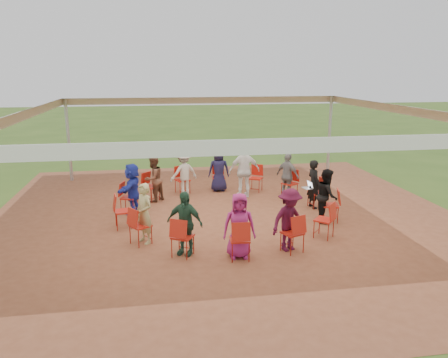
{
  "coord_description": "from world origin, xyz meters",
  "views": [
    {
      "loc": [
        -1.92,
        -11.42,
        4.0
      ],
      "look_at": [
        -0.03,
        0.3,
        1.02
      ],
      "focal_mm": 35.0,
      "sensor_mm": 36.0,
      "label": 1
    }
  ],
  "objects": [
    {
      "name": "ground",
      "position": [
        0.0,
        0.0,
        0.0
      ],
      "size": [
        80.0,
        80.0,
        0.0
      ],
      "primitive_type": "plane",
      "color": "#365219",
      "rests_on": "ground"
    },
    {
      "name": "dirt_patch",
      "position": [
        0.0,
        0.0,
        0.01
      ],
      "size": [
        13.0,
        13.0,
        0.0
      ],
      "primitive_type": "plane",
      "color": "brown",
      "rests_on": "ground"
    },
    {
      "name": "tent",
      "position": [
        0.0,
        0.0,
        2.37
      ],
      "size": [
        10.33,
        10.33,
        3.0
      ],
      "color": "#B2B2B7",
      "rests_on": "ground"
    },
    {
      "name": "chair_0",
      "position": [
        2.79,
        0.44,
        0.45
      ],
      "size": [
        0.5,
        0.48,
        0.9
      ],
      "primitive_type": null,
      "rotation": [
        0.0,
        0.0,
        1.73
      ],
      "color": "red",
      "rests_on": "ground"
    },
    {
      "name": "chair_1",
      "position": [
        2.32,
        1.61,
        0.45
      ],
      "size": [
        0.6,
        0.6,
        0.9
      ],
      "primitive_type": null,
      "rotation": [
        0.0,
        0.0,
        2.18
      ],
      "color": "red",
      "rests_on": "ground"
    },
    {
      "name": "chair_2",
      "position": [
        1.39,
        2.45,
        0.45
      ],
      "size": [
        0.58,
        0.59,
        0.9
      ],
      "primitive_type": null,
      "rotation": [
        0.0,
        0.0,
        2.63
      ],
      "color": "red",
      "rests_on": "ground"
    },
    {
      "name": "chair_3",
      "position": [
        0.19,
        2.82,
        0.45
      ],
      "size": [
        0.45,
        0.47,
        0.9
      ],
      "primitive_type": null,
      "rotation": [
        0.0,
        0.0,
        3.07
      ],
      "color": "red",
      "rests_on": "ground"
    },
    {
      "name": "chair_4",
      "position": [
        -1.05,
        2.62,
        0.45
      ],
      "size": [
        0.55,
        0.56,
        0.9
      ],
      "primitive_type": null,
      "rotation": [
        0.0,
        0.0,
        -2.76
      ],
      "color": "red",
      "rests_on": "ground"
    },
    {
      "name": "chair_5",
      "position": [
        -2.08,
        1.9,
        0.45
      ],
      "size": [
        0.61,
        0.61,
        0.9
      ],
      "primitive_type": null,
      "rotation": [
        0.0,
        0.0,
        -2.31
      ],
      "color": "red",
      "rests_on": "ground"
    },
    {
      "name": "chair_6",
      "position": [
        -2.7,
        0.81,
        0.45
      ],
      "size": [
        0.54,
        0.53,
        0.9
      ],
      "primitive_type": null,
      "rotation": [
        0.0,
        0.0,
        -1.86
      ],
      "color": "red",
      "rests_on": "ground"
    },
    {
      "name": "chair_7",
      "position": [
        -2.79,
        -0.44,
        0.45
      ],
      "size": [
        0.5,
        0.48,
        0.9
      ],
      "primitive_type": null,
      "rotation": [
        0.0,
        0.0,
        -1.41
      ],
      "color": "red",
      "rests_on": "ground"
    },
    {
      "name": "chair_8",
      "position": [
        -2.32,
        -1.61,
        0.45
      ],
      "size": [
        0.6,
        0.6,
        0.9
      ],
      "primitive_type": null,
      "rotation": [
        0.0,
        0.0,
        -0.97
      ],
      "color": "red",
      "rests_on": "ground"
    },
    {
      "name": "chair_9",
      "position": [
        -1.39,
        -2.45,
        0.45
      ],
      "size": [
        0.58,
        0.59,
        0.9
      ],
      "primitive_type": null,
      "rotation": [
        0.0,
        0.0,
        -0.52
      ],
      "color": "red",
      "rests_on": "ground"
    },
    {
      "name": "chair_10",
      "position": [
        -0.19,
        -2.82,
        0.45
      ],
      "size": [
        0.45,
        0.47,
        0.9
      ],
      "primitive_type": null,
      "rotation": [
        0.0,
        0.0,
        -0.07
      ],
      "color": "red",
      "rests_on": "ground"
    },
    {
      "name": "chair_11",
      "position": [
        1.05,
        -2.62,
        0.45
      ],
      "size": [
        0.55,
        0.56,
        0.9
      ],
      "primitive_type": null,
      "rotation": [
        0.0,
        0.0,
        0.38
      ],
      "color": "red",
      "rests_on": "ground"
    },
    {
      "name": "chair_12",
      "position": [
        2.08,
        -1.9,
        0.45
      ],
      "size": [
        0.61,
        0.61,
        0.9
      ],
      "primitive_type": null,
      "rotation": [
        0.0,
        0.0,
        0.83
      ],
      "color": "red",
      "rests_on": "ground"
    },
    {
      "name": "chair_13",
      "position": [
        2.7,
        -0.81,
        0.45
      ],
      "size": [
        0.54,
        0.53,
        0.9
      ],
      "primitive_type": null,
      "rotation": [
        0.0,
        0.0,
        1.28
      ],
      "color": "red",
      "rests_on": "ground"
    },
    {
      "name": "person_seated_0",
      "position": [
        2.67,
        0.42,
        0.73
      ],
      "size": [
        0.42,
        0.57,
        1.45
      ],
      "primitive_type": "imported",
      "rotation": [
        0.0,
        0.0,
        1.73
      ],
      "color": "black",
      "rests_on": "ground"
    },
    {
      "name": "person_seated_1",
      "position": [
        2.22,
        1.54,
        0.73
      ],
      "size": [
        0.84,
        0.94,
        1.45
      ],
      "primitive_type": "imported",
      "rotation": [
        0.0,
        0.0,
        2.18
      ],
      "color": "gray",
      "rests_on": "ground"
    },
    {
      "name": "person_seated_2",
      "position": [
        0.18,
        2.7,
        0.73
      ],
      "size": [
        0.73,
        0.44,
        1.45
      ],
      "primitive_type": "imported",
      "rotation": [
        0.0,
        0.0,
        3.07
      ],
      "color": "#1A1839",
      "rests_on": "ground"
    },
    {
      "name": "person_seated_3",
      "position": [
        -1.01,
        2.51,
        0.73
      ],
      "size": [
        1.04,
        0.78,
        1.45
      ],
      "primitive_type": "imported",
      "rotation": [
        0.0,
        0.0,
        -2.76
      ],
      "color": "beige",
      "rests_on": "ground"
    },
    {
      "name": "person_seated_4",
      "position": [
        -1.99,
        1.82,
        0.73
      ],
      "size": [
        0.77,
        0.79,
        1.45
      ],
      "primitive_type": "imported",
      "rotation": [
        0.0,
        0.0,
        -2.31
      ],
      "color": "brown",
      "rests_on": "ground"
    },
    {
      "name": "person_seated_5",
      "position": [
        -2.59,
        0.78,
        0.73
      ],
      "size": [
        0.87,
        1.43,
        1.45
      ],
      "primitive_type": "imported",
      "rotation": [
        0.0,
        0.0,
        -1.86
      ],
      "color": "#2130A4",
      "rests_on": "ground"
    },
    {
      "name": "person_seated_6",
      "position": [
        -2.22,
        -1.54,
        0.73
      ],
      "size": [
        0.58,
        0.63,
        1.45
      ],
      "primitive_type": "imported",
      "rotation": [
        0.0,
        0.0,
        -0.97
      ],
      "color": "tan",
      "rests_on": "ground"
    },
    {
      "name": "person_seated_7",
      "position": [
        -1.33,
        -2.35,
        0.73
      ],
      "size": [
        0.95,
        0.8,
        1.45
      ],
      "primitive_type": "imported",
      "rotation": [
        0.0,
        0.0,
        -0.52
      ],
      "color": "#254C37",
      "rests_on": "ground"
    },
    {
      "name": "person_seated_8",
      "position": [
        -0.18,
        -2.7,
        0.73
      ],
      "size": [
        0.73,
        0.44,
        1.45
      ],
      "primitive_type": "imported",
      "rotation": [
        0.0,
        0.0,
        -0.07
      ],
      "color": "#982067",
      "rests_on": "ground"
    },
    {
      "name": "person_seated_9",
      "position": [
        1.01,
        -2.51,
        0.73
      ],
      "size": [
        1.04,
        0.78,
        1.45
      ],
      "primitive_type": "imported",
      "rotation": [
        0.0,
        0.0,
        0.38
      ],
      "color": "#470D26",
      "rests_on": "ground"
    },
    {
      "name": "person_seated_10",
      "position": [
        2.59,
        -0.78,
        0.73
      ],
      "size": [
        0.59,
        0.79,
        1.45
      ],
      "primitive_type": "imported",
      "rotation": [
        0.0,
        0.0,
        1.28
      ],
      "color": "black",
      "rests_on": "ground"
    },
    {
      "name": "standing_person",
      "position": [
        0.88,
        1.86,
        0.86
      ],
      "size": [
        1.03,
        0.57,
        1.72
      ],
      "primitive_type": "imported",
      "rotation": [
        0.0,
        0.0,
        3.2
      ],
      "color": "white",
      "rests_on": "ground"
    },
    {
      "name": "cable_coil",
      "position": [
        0.23,
        0.01,
        0.02
      ],
      "size": [
        0.37,
        0.37,
        0.03
      ],
      "rotation": [
        0.0,
        0.0,
        0.08
      ],
      "color": "black",
      "rests_on": "ground"
    },
    {
      "name": "laptop",
      "position": [
        2.51,
        0.4,
        0.68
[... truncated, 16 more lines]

